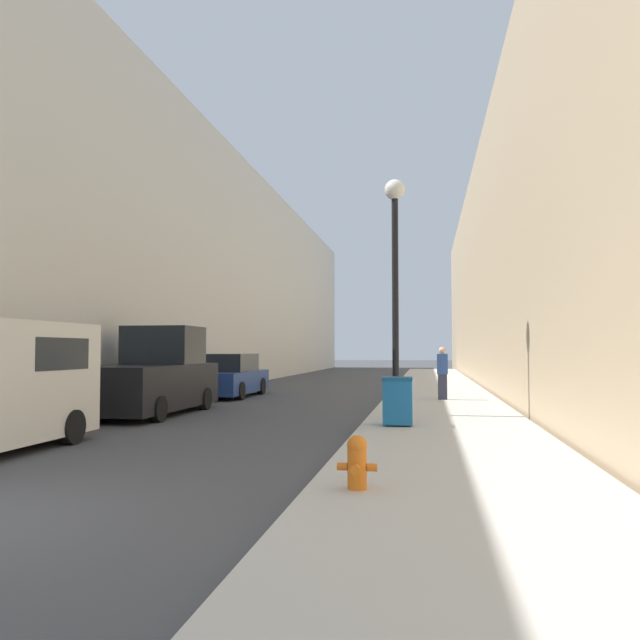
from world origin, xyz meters
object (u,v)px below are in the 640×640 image
at_px(pickup_truck, 153,378).
at_px(pedestrian_on_sidewalk, 442,373).
at_px(trash_bin, 398,400).
at_px(fire_hydrant, 357,461).
at_px(parked_sedan_near, 230,377).
at_px(lamppost, 395,262).

relative_size(pickup_truck, pedestrian_on_sidewalk, 3.05).
bearing_deg(pedestrian_on_sidewalk, trash_bin, -98.79).
distance_m(fire_hydrant, pickup_truck, 11.03).
bearing_deg(pickup_truck, pedestrian_on_sidewalk, 29.93).
distance_m(pickup_truck, parked_sedan_near, 6.39).
distance_m(trash_bin, lamppost, 3.98).
relative_size(lamppost, pedestrian_on_sidewalk, 3.48).
bearing_deg(lamppost, pickup_truck, 176.42).
bearing_deg(fire_hydrant, parked_sedan_near, 113.05).
bearing_deg(lamppost, trash_bin, -86.16).
bearing_deg(parked_sedan_near, fire_hydrant, -66.95).
bearing_deg(pedestrian_on_sidewalk, fire_hydrant, -95.56).
bearing_deg(pickup_truck, trash_bin, -21.24).
bearing_deg(lamppost, fire_hydrant, -90.28).
bearing_deg(pedestrian_on_sidewalk, parked_sedan_near, 166.70).
xyz_separation_m(fire_hydrant, parked_sedan_near, (-6.47, 15.21, 0.27)).
xyz_separation_m(lamppost, parked_sedan_near, (-6.51, 6.80, -3.23)).
distance_m(lamppost, pedestrian_on_sidewalk, 5.92).
xyz_separation_m(fire_hydrant, trash_bin, (0.19, 6.19, 0.21)).
relative_size(pickup_truck, parked_sedan_near, 1.10).
relative_size(fire_hydrant, trash_bin, 0.60).
distance_m(pickup_truck, pedestrian_on_sidewalk, 9.12).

